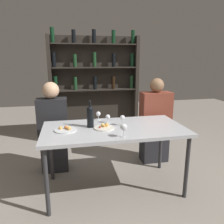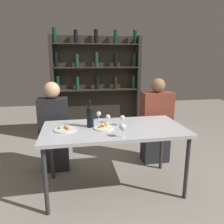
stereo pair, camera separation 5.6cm
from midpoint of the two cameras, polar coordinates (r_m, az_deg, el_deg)
ground_plane at (r=2.79m, az=1.08°, el=-19.03°), size 10.00×10.00×0.00m
dining_table at (r=2.48m, az=1.15°, el=-5.36°), size 1.59×0.81×0.76m
wine_rack_wall at (r=4.07m, az=-3.68°, el=7.40°), size 1.62×0.21×2.01m
wine_bottle at (r=2.45m, az=-5.10°, el=-0.91°), size 0.08×0.08×0.30m
wine_glass_0 at (r=2.14m, az=3.57°, el=-4.09°), size 0.07×0.07×0.14m
wine_glass_1 at (r=2.62m, az=-0.45°, el=-1.38°), size 0.06×0.06×0.10m
wine_glass_2 at (r=2.51m, az=3.34°, el=-1.65°), size 0.06×0.06×0.12m
wine_glass_3 at (r=2.75m, az=-2.93°, el=-0.56°), size 0.06×0.06×0.11m
food_plate_0 at (r=2.41m, az=-11.43°, el=-4.43°), size 0.24×0.24×0.05m
food_plate_1 at (r=2.44m, az=-1.49°, el=-3.97°), size 0.22×0.22×0.05m
seated_person_left at (r=3.04m, az=-14.34°, el=-4.46°), size 0.39×0.22×1.22m
seated_person_right at (r=3.26m, az=11.95°, el=-3.06°), size 0.44×0.22×1.24m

